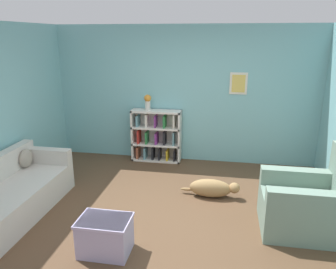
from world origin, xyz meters
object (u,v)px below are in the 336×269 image
at_px(vase, 148,101).
at_px(dog, 212,188).
at_px(couch, 9,196).
at_px(coffee_table, 105,235).
at_px(recliner_chair, 311,204).
at_px(bookshelf, 156,136).

bearing_deg(vase, dog, -46.00).
distance_m(couch, coffee_table, 1.68).
height_order(recliner_chair, coffee_table, recliner_chair).
relative_size(couch, recliner_chair, 1.85).
distance_m(bookshelf, vase, 0.71).
bearing_deg(bookshelf, coffee_table, -89.35).
xyz_separation_m(couch, recliner_chair, (3.97, 0.33, 0.08)).
distance_m(recliner_chair, coffee_table, 2.55).
distance_m(bookshelf, dog, 1.85).
bearing_deg(couch, vase, 59.87).
bearing_deg(recliner_chair, couch, -175.25).
xyz_separation_m(bookshelf, recliner_chair, (2.42, -2.09, -0.13)).
xyz_separation_m(couch, bookshelf, (1.55, 2.42, 0.20)).
height_order(recliner_chair, vase, vase).
xyz_separation_m(recliner_chair, dog, (-1.25, 0.70, -0.23)).
height_order(couch, bookshelf, bookshelf).
bearing_deg(bookshelf, couch, -122.61).
height_order(bookshelf, coffee_table, bookshelf).
bearing_deg(bookshelf, vase, -172.89).
distance_m(recliner_chair, vase, 3.41).
bearing_deg(bookshelf, recliner_chair, -40.78).
relative_size(bookshelf, dog, 1.11).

